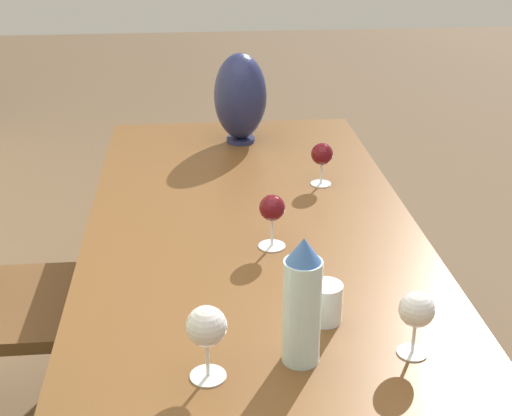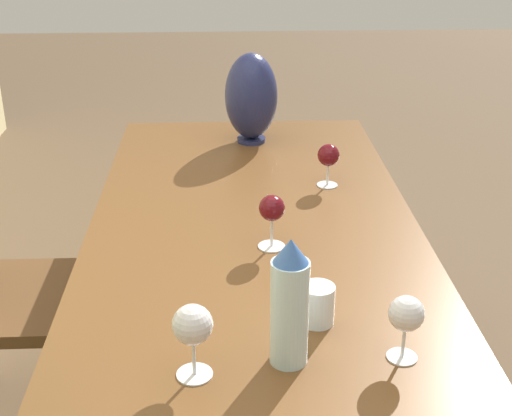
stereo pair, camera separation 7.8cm
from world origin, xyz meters
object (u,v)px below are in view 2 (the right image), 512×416
object	(u,v)px
wine_glass_0	(406,315)
water_bottle	(290,304)
wine_glass_4	(193,327)
wine_glass_5	(328,156)
vase	(251,97)
water_tumbler	(318,304)
wine_glass_1	(272,210)

from	to	relation	value
wine_glass_0	water_bottle	bearing A→B (deg)	89.78
wine_glass_4	wine_glass_5	size ratio (longest dim) A/B	1.14
wine_glass_0	vase	bearing A→B (deg)	10.79
water_tumbler	wine_glass_4	bearing A→B (deg)	123.32
wine_glass_1	wine_glass_5	size ratio (longest dim) A/B	1.07
vase	water_bottle	bearing A→B (deg)	-179.05
water_bottle	wine_glass_4	distance (m)	0.18
water_bottle	wine_glass_5	bearing A→B (deg)	-12.68
water_bottle	wine_glass_5	world-z (taller)	water_bottle
water_tumbler	wine_glass_4	xyz separation A→B (m)	(-0.17, 0.25, 0.07)
wine_glass_1	wine_glass_5	distance (m)	0.44
wine_glass_1	wine_glass_4	bearing A→B (deg)	160.64
water_tumbler	wine_glass_5	distance (m)	0.75
wine_glass_0	wine_glass_1	xyz separation A→B (m)	(0.47, 0.22, 0.01)
wine_glass_0	wine_glass_4	bearing A→B (deg)	95.03
wine_glass_4	wine_glass_5	bearing A→B (deg)	-22.59
wine_glass_1	wine_glass_5	world-z (taller)	wine_glass_1
water_tumbler	wine_glass_1	world-z (taller)	wine_glass_1
wine_glass_4	wine_glass_0	bearing A→B (deg)	-84.97
water_bottle	vase	distance (m)	1.28
vase	wine_glass_5	bearing A→B (deg)	-152.45
water_bottle	wine_glass_0	xyz separation A→B (m)	(-0.00, -0.22, -0.03)
water_bottle	wine_glass_5	size ratio (longest dim) A/B	2.01
water_bottle	wine_glass_1	distance (m)	0.47
water_bottle	water_tumbler	world-z (taller)	water_bottle
vase	wine_glass_0	xyz separation A→B (m)	(-1.28, -0.24, -0.07)
vase	wine_glass_1	world-z (taller)	vase
wine_glass_0	wine_glass_4	world-z (taller)	wine_glass_4
water_bottle	wine_glass_0	world-z (taller)	water_bottle
water_bottle	wine_glass_1	size ratio (longest dim) A/B	1.87
water_tumbler	water_bottle	bearing A→B (deg)	151.04
wine_glass_0	wine_glass_1	world-z (taller)	wine_glass_1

